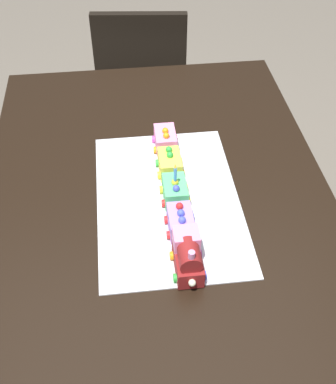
{
  "coord_description": "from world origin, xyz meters",
  "views": [
    {
      "loc": [
        -1.03,
        0.09,
        1.73
      ],
      "look_at": [
        -0.05,
        -0.02,
        0.77
      ],
      "focal_mm": 46.43,
      "sensor_mm": 36.0,
      "label": 1
    }
  ],
  "objects_px": {
    "chair": "(142,81)",
    "cake_car_gondola_bubblegum": "(165,139)",
    "cake_car_tanker_lemon": "(170,163)",
    "birthday_candle": "(175,173)",
    "cake_locomotive": "(188,256)",
    "cake_car_hopper_lavender": "(181,222)",
    "cake_car_caboose_mint_green": "(175,191)",
    "dining_table": "(158,216)"
  },
  "relations": [
    {
      "from": "cake_car_caboose_mint_green",
      "to": "cake_car_tanker_lemon",
      "type": "distance_m",
      "value": 0.12
    },
    {
      "from": "cake_car_gondola_bubblegum",
      "to": "birthday_candle",
      "type": "bearing_deg",
      "value": 180.0
    },
    {
      "from": "cake_car_hopper_lavender",
      "to": "cake_car_caboose_mint_green",
      "type": "bearing_deg",
      "value": 0.0
    },
    {
      "from": "cake_locomotive",
      "to": "cake_car_caboose_mint_green",
      "type": "distance_m",
      "value": 0.25
    },
    {
      "from": "birthday_candle",
      "to": "cake_car_caboose_mint_green",
      "type": "bearing_deg",
      "value": -0.0
    },
    {
      "from": "cake_locomotive",
      "to": "cake_car_caboose_mint_green",
      "type": "bearing_deg",
      "value": -0.0
    },
    {
      "from": "cake_locomotive",
      "to": "birthday_candle",
      "type": "height_order",
      "value": "birthday_candle"
    },
    {
      "from": "birthday_candle",
      "to": "chair",
      "type": "bearing_deg",
      "value": 0.82
    },
    {
      "from": "chair",
      "to": "cake_car_caboose_mint_green",
      "type": "height_order",
      "value": "chair"
    },
    {
      "from": "cake_car_gondola_bubblegum",
      "to": "birthday_candle",
      "type": "relative_size",
      "value": 1.74
    },
    {
      "from": "chair",
      "to": "cake_car_tanker_lemon",
      "type": "height_order",
      "value": "chair"
    },
    {
      "from": "chair",
      "to": "cake_locomotive",
      "type": "relative_size",
      "value": 6.14
    },
    {
      "from": "chair",
      "to": "cake_car_caboose_mint_green",
      "type": "relative_size",
      "value": 8.6
    },
    {
      "from": "cake_car_caboose_mint_green",
      "to": "cake_car_tanker_lemon",
      "type": "height_order",
      "value": "same"
    },
    {
      "from": "cake_locomotive",
      "to": "cake_car_gondola_bubblegum",
      "type": "bearing_deg",
      "value": -0.0
    },
    {
      "from": "chair",
      "to": "cake_car_tanker_lemon",
      "type": "distance_m",
      "value": 1.0
    },
    {
      "from": "cake_car_hopper_lavender",
      "to": "cake_car_caboose_mint_green",
      "type": "distance_m",
      "value": 0.12
    },
    {
      "from": "dining_table",
      "to": "cake_car_gondola_bubblegum",
      "type": "xyz_separation_m",
      "value": [
        0.19,
        -0.04,
        0.14
      ]
    },
    {
      "from": "chair",
      "to": "cake_car_caboose_mint_green",
      "type": "distance_m",
      "value": 1.12
    },
    {
      "from": "cake_car_caboose_mint_green",
      "to": "cake_car_tanker_lemon",
      "type": "relative_size",
      "value": 1.0
    },
    {
      "from": "cake_car_hopper_lavender",
      "to": "birthday_candle",
      "type": "relative_size",
      "value": 1.74
    },
    {
      "from": "cake_car_caboose_mint_green",
      "to": "birthday_candle",
      "type": "height_order",
      "value": "birthday_candle"
    },
    {
      "from": "cake_car_hopper_lavender",
      "to": "cake_car_caboose_mint_green",
      "type": "relative_size",
      "value": 1.0
    },
    {
      "from": "birthday_candle",
      "to": "cake_car_gondola_bubblegum",
      "type": "bearing_deg",
      "value": -0.0
    },
    {
      "from": "cake_car_hopper_lavender",
      "to": "birthday_candle",
      "type": "bearing_deg",
      "value": 0.0
    },
    {
      "from": "chair",
      "to": "cake_car_gondola_bubblegum",
      "type": "bearing_deg",
      "value": 97.2
    },
    {
      "from": "chair",
      "to": "cake_locomotive",
      "type": "xyz_separation_m",
      "value": [
        -1.32,
        -0.02,
        0.32
      ]
    },
    {
      "from": "dining_table",
      "to": "cake_car_caboose_mint_green",
      "type": "distance_m",
      "value": 0.15
    },
    {
      "from": "chair",
      "to": "cake_car_hopper_lavender",
      "type": "xyz_separation_m",
      "value": [
        -1.19,
        -0.02,
        0.3
      ]
    },
    {
      "from": "chair",
      "to": "cake_car_tanker_lemon",
      "type": "xyz_separation_m",
      "value": [
        -0.96,
        -0.02,
        0.3
      ]
    },
    {
      "from": "chair",
      "to": "cake_car_hopper_lavender",
      "type": "distance_m",
      "value": 1.23
    },
    {
      "from": "cake_locomotive",
      "to": "cake_car_hopper_lavender",
      "type": "height_order",
      "value": "cake_locomotive"
    },
    {
      "from": "dining_table",
      "to": "chair",
      "type": "relative_size",
      "value": 1.63
    },
    {
      "from": "dining_table",
      "to": "cake_locomotive",
      "type": "height_order",
      "value": "cake_locomotive"
    },
    {
      "from": "cake_car_hopper_lavender",
      "to": "chair",
      "type": "bearing_deg",
      "value": 0.74
    },
    {
      "from": "cake_car_gondola_bubblegum",
      "to": "birthday_candle",
      "type": "height_order",
      "value": "birthday_candle"
    },
    {
      "from": "cake_car_gondola_bubblegum",
      "to": "birthday_candle",
      "type": "distance_m",
      "value": 0.25
    },
    {
      "from": "cake_car_gondola_bubblegum",
      "to": "cake_car_hopper_lavender",
      "type": "bearing_deg",
      "value": 180.0
    },
    {
      "from": "chair",
      "to": "cake_car_tanker_lemon",
      "type": "relative_size",
      "value": 8.6
    },
    {
      "from": "chair",
      "to": "cake_car_gondola_bubblegum",
      "type": "distance_m",
      "value": 0.89
    },
    {
      "from": "cake_car_caboose_mint_green",
      "to": "cake_car_gondola_bubblegum",
      "type": "relative_size",
      "value": 1.0
    },
    {
      "from": "chair",
      "to": "cake_car_caboose_mint_green",
      "type": "xyz_separation_m",
      "value": [
        -1.08,
        -0.02,
        0.3
      ]
    }
  ]
}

